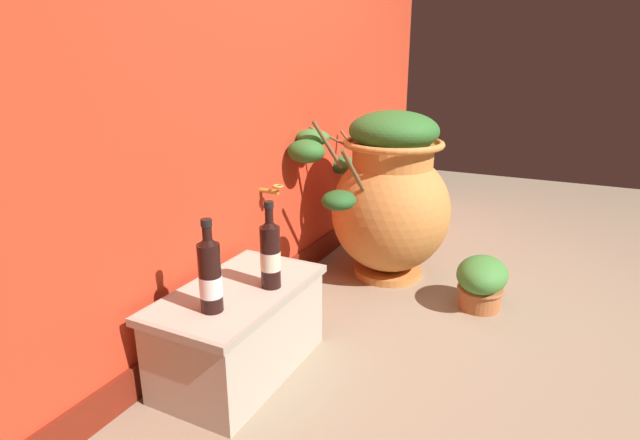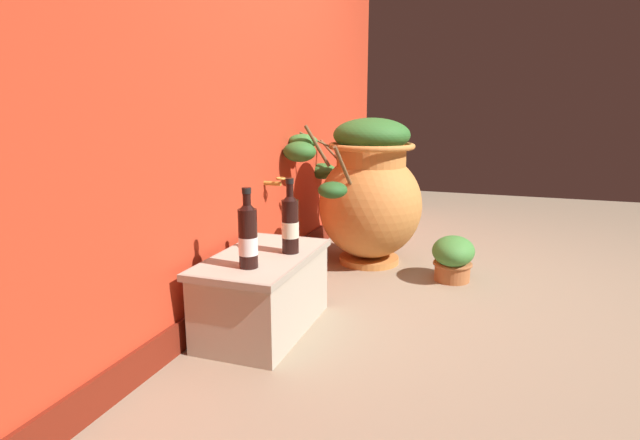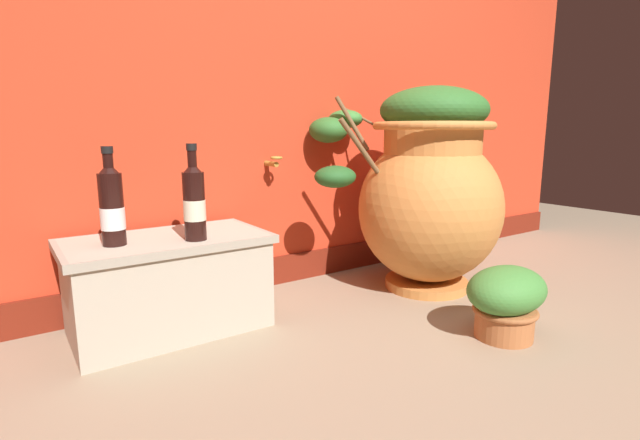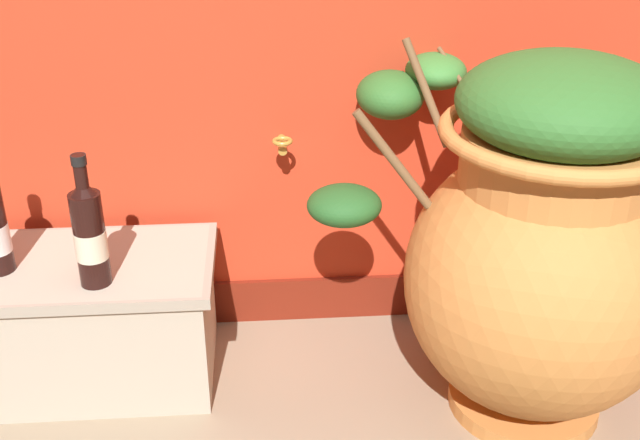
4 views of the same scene
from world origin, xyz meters
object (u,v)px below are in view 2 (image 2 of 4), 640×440
object	(u,v)px
wine_bottle_left	(290,222)
potted_shrub	(453,257)
wine_bottle_middle	(248,234)
terracotta_urn	(368,192)

from	to	relation	value
wine_bottle_left	potted_shrub	size ratio (longest dim) A/B	1.05
wine_bottle_left	wine_bottle_middle	distance (m)	0.27
wine_bottle_left	wine_bottle_middle	bearing A→B (deg)	162.37
wine_bottle_middle	potted_shrub	bearing A→B (deg)	-32.62
potted_shrub	wine_bottle_left	bearing A→B (deg)	143.81
wine_bottle_middle	potted_shrub	world-z (taller)	wine_bottle_middle
terracotta_urn	wine_bottle_middle	bearing A→B (deg)	172.36
wine_bottle_left	wine_bottle_middle	world-z (taller)	wine_bottle_left
terracotta_urn	wine_bottle_left	size ratio (longest dim) A/B	2.75
terracotta_urn	wine_bottle_left	distance (m)	1.09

